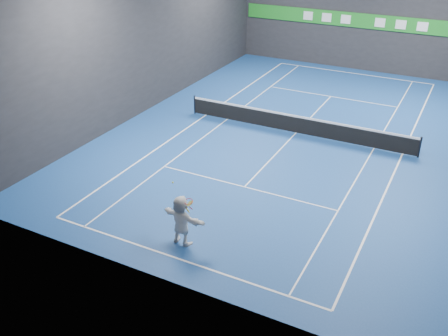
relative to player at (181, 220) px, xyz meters
The scene contains 18 objects.
ground 11.08m from the player, 88.51° to the left, with size 26.00×26.00×0.00m, color navy.
wall_back 24.29m from the player, 89.31° to the left, with size 18.00×0.10×9.00m, color #242426.
wall_front 4.06m from the player, 81.69° to the right, with size 18.00×0.10×9.00m, color #242426.
wall_left 14.50m from the player, 128.30° to the left, with size 0.10×26.00×9.00m, color #242426.
baseline_near 1.32m from the player, 71.47° to the right, with size 10.98×0.08×0.01m, color white.
baseline_far 22.94m from the player, 89.28° to the left, with size 10.98×0.08×0.01m, color white.
sideline_doubles_left 12.23m from the player, 115.25° to the left, with size 0.08×23.78×0.01m, color white.
sideline_doubles_right 12.49m from the player, 62.36° to the left, with size 0.08×23.78×0.01m, color white.
sideline_singles_left 11.71m from the player, 109.11° to the left, with size 0.06×23.78×0.01m, color white.
sideline_singles_right 11.91m from the player, 68.27° to the left, with size 0.06×23.78×0.01m, color white.
service_line_near 4.74m from the player, 86.45° to the left, with size 8.23×0.06×0.01m, color white.
service_line_far 17.46m from the player, 89.05° to the left, with size 8.23×0.06×0.01m, color white.
center_service_line 11.08m from the player, 88.51° to the left, with size 0.06×12.80×0.01m, color white.
player is the anchor object (origin of this frame).
tennis_ball 1.52m from the player, 168.44° to the right, with size 0.06×0.06×0.06m, color #F2FC2A.
tennis_net 11.04m from the player, 88.51° to the left, with size 12.50×0.10×1.07m.
sponsor_banner 24.10m from the player, 89.31° to the left, with size 17.64×0.11×1.00m.
tennis_racket 0.84m from the player, ahead, with size 0.41×0.38×0.56m.
Camera 1 is at (7.74, -23.30, 10.81)m, focal length 40.00 mm.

